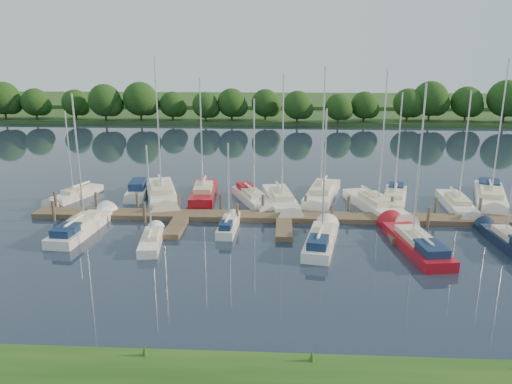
# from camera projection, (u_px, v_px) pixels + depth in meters

# --- Properties ---
(ground) EXTENTS (260.00, 260.00, 0.00)m
(ground) POSITION_uv_depth(u_px,v_px,m) (284.00, 260.00, 31.72)
(ground) COLOR #1C2638
(ground) RESTS_ON ground
(dock) EXTENTS (40.00, 6.00, 0.40)m
(dock) POSITION_uv_depth(u_px,v_px,m) (284.00, 220.00, 38.69)
(dock) COLOR #493A29
(dock) RESTS_ON ground
(mooring_pilings) EXTENTS (38.24, 2.84, 2.00)m
(mooring_pilings) POSITION_uv_depth(u_px,v_px,m) (284.00, 210.00, 39.67)
(mooring_pilings) COLOR #473D33
(mooring_pilings) RESTS_ON ground
(far_shore) EXTENTS (180.00, 30.00, 0.60)m
(far_shore) POSITION_uv_depth(u_px,v_px,m) (284.00, 114.00, 103.75)
(far_shore) COLOR #21451A
(far_shore) RESTS_ON ground
(distant_hill) EXTENTS (220.00, 40.00, 1.40)m
(distant_hill) POSITION_uv_depth(u_px,v_px,m) (284.00, 101.00, 127.69)
(distant_hill) COLOR #385626
(distant_hill) RESTS_ON ground
(treeline) EXTENTS (145.41, 10.02, 8.28)m
(treeline) POSITION_uv_depth(u_px,v_px,m) (288.00, 103.00, 89.69)
(treeline) COLOR #38281C
(treeline) RESTS_ON ground
(sailboat_n_0) EXTENTS (3.16, 6.35, 8.22)m
(sailboat_n_0) POSITION_uv_depth(u_px,v_px,m) (75.00, 196.00, 44.94)
(sailboat_n_0) COLOR white
(sailboat_n_0) RESTS_ON ground
(motorboat) EXTENTS (2.25, 5.87, 1.60)m
(motorboat) POSITION_uv_depth(u_px,v_px,m) (138.00, 191.00, 46.09)
(motorboat) COLOR white
(motorboat) RESTS_ON ground
(sailboat_n_2) EXTENTS (4.91, 10.26, 12.95)m
(sailboat_n_2) POSITION_uv_depth(u_px,v_px,m) (162.00, 195.00, 44.93)
(sailboat_n_2) COLOR white
(sailboat_n_2) RESTS_ON ground
(sailboat_n_3) EXTENTS (2.60, 8.74, 11.13)m
(sailboat_n_3) POSITION_uv_depth(u_px,v_px,m) (203.00, 195.00, 45.16)
(sailboat_n_3) COLOR #A00E19
(sailboat_n_3) RESTS_ON ground
(sailboat_n_4) EXTENTS (4.02, 7.21, 9.40)m
(sailboat_n_4) POSITION_uv_depth(u_px,v_px,m) (253.00, 199.00, 43.81)
(sailboat_n_4) COLOR white
(sailboat_n_4) RESTS_ON ground
(sailboat_n_5) EXTENTS (3.45, 9.16, 11.54)m
(sailboat_n_5) POSITION_uv_depth(u_px,v_px,m) (281.00, 202.00, 43.02)
(sailboat_n_5) COLOR white
(sailboat_n_5) RESTS_ON ground
(sailboat_n_6) EXTENTS (4.03, 9.59, 12.13)m
(sailboat_n_6) POSITION_uv_depth(u_px,v_px,m) (321.00, 196.00, 44.76)
(sailboat_n_6) COLOR white
(sailboat_n_6) RESTS_ON ground
(sailboat_n_7) EXTENTS (4.42, 9.43, 11.97)m
(sailboat_n_7) POSITION_uv_depth(u_px,v_px,m) (377.00, 208.00, 41.40)
(sailboat_n_7) COLOR white
(sailboat_n_7) RESTS_ON ground
(sailboat_n_8) EXTENTS (3.47, 7.86, 9.92)m
(sailboat_n_8) POSITION_uv_depth(u_px,v_px,m) (395.00, 199.00, 43.78)
(sailboat_n_8) COLOR white
(sailboat_n_8) RESTS_ON ground
(sailboat_n_9) EXTENTS (2.25, 8.03, 10.21)m
(sailboat_n_9) POSITION_uv_depth(u_px,v_px,m) (457.00, 206.00, 41.94)
(sailboat_n_9) COLOR white
(sailboat_n_9) RESTS_ON ground
(sailboat_n_10) EXTENTS (4.96, 10.11, 12.70)m
(sailboat_n_10) POSITION_uv_depth(u_px,v_px,m) (490.00, 198.00, 44.10)
(sailboat_n_10) COLOR white
(sailboat_n_10) RESTS_ON ground
(sailboat_s_0) EXTENTS (2.51, 8.20, 10.40)m
(sailboat_s_0) POSITION_uv_depth(u_px,v_px,m) (82.00, 228.00, 36.52)
(sailboat_s_0) COLOR white
(sailboat_s_0) RESTS_ON ground
(sailboat_s_1) EXTENTS (1.93, 5.54, 7.19)m
(sailboat_s_1) POSITION_uv_depth(u_px,v_px,m) (151.00, 241.00, 34.09)
(sailboat_s_1) COLOR white
(sailboat_s_1) RESTS_ON ground
(sailboat_s_2) EXTENTS (1.39, 5.14, 6.80)m
(sailboat_s_2) POSITION_uv_depth(u_px,v_px,m) (229.00, 226.00, 36.89)
(sailboat_s_2) COLOR white
(sailboat_s_2) RESTS_ON ground
(sailboat_s_3) EXTENTS (2.92, 7.54, 9.66)m
(sailboat_s_3) POSITION_uv_depth(u_px,v_px,m) (321.00, 241.00, 33.96)
(sailboat_s_3) COLOR white
(sailboat_s_3) RESTS_ON ground
(sailboat_s_4) EXTENTS (3.22, 9.00, 11.29)m
(sailboat_s_4) POSITION_uv_depth(u_px,v_px,m) (415.00, 244.00, 33.46)
(sailboat_s_4) COLOR #A00E19
(sailboat_s_4) RESTS_ON ground
(sailboat_s_5) EXTENTS (1.93, 6.82, 8.84)m
(sailboat_s_5) POSITION_uv_depth(u_px,v_px,m) (508.00, 242.00, 33.81)
(sailboat_s_5) COLOR #101C36
(sailboat_s_5) RESTS_ON ground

